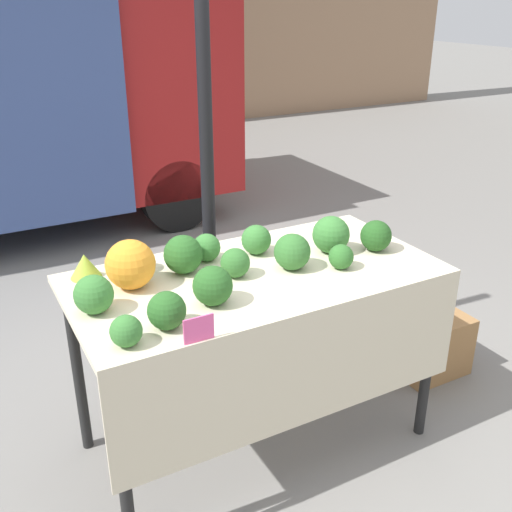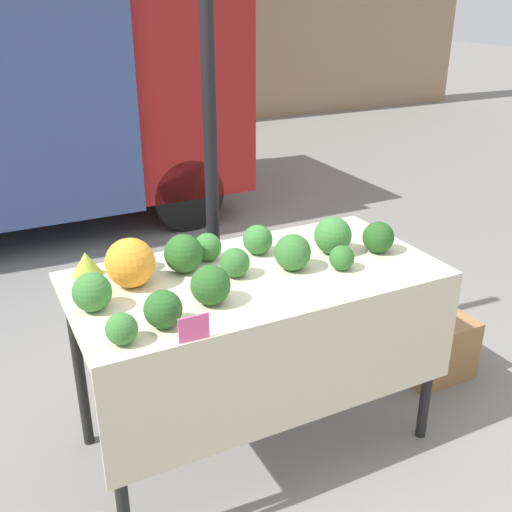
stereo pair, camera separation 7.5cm
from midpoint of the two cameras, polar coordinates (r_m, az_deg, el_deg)
The scene contains 20 objects.
ground_plane at distance 3.11m, azimuth -0.72°, elevation -16.97°, with size 40.00×40.00×0.00m, color gray.
tent_pole at distance 3.09m, azimuth -5.40°, elevation 8.94°, with size 0.07×0.07×2.49m.
market_table at distance 2.61m, azimuth -0.12°, elevation -4.72°, with size 1.61×0.82×0.91m.
orange_cauliflower at distance 2.50m, azimuth -12.72°, elevation -0.79°, with size 0.21×0.21×0.21m.
romanesco_head at distance 2.66m, azimuth -16.75°, elevation -0.91°, with size 0.13×0.13×0.11m.
broccoli_head_0 at distance 2.33m, azimuth -5.07°, elevation -2.85°, with size 0.16×0.16×0.16m.
broccoli_head_1 at distance 2.71m, azimuth -5.53°, elevation 0.80°, with size 0.13×0.13×0.13m.
broccoli_head_2 at distance 2.19m, azimuth -9.48°, elevation -5.16°, with size 0.14×0.14×0.14m.
broccoli_head_3 at distance 2.62m, azimuth 2.65°, elevation 0.40°, with size 0.16×0.16×0.16m.
broccoli_head_4 at distance 2.65m, azimuth 7.30°, elevation -0.07°, with size 0.11×0.11×0.11m.
broccoli_head_5 at distance 2.77m, azimuth -0.75°, elevation 1.56°, with size 0.14×0.14×0.14m.
broccoli_head_6 at distance 2.60m, azimuth -7.78°, elevation 0.15°, with size 0.17×0.17×0.17m.
broccoli_head_7 at distance 2.85m, azimuth 10.61°, elevation 1.90°, with size 0.15×0.15×0.15m.
broccoli_head_8 at distance 2.80m, azimuth 6.39°, elevation 2.04°, with size 0.17×0.17×0.17m.
broccoli_head_9 at distance 2.12m, azimuth -13.27°, elevation -6.98°, with size 0.11×0.11×0.11m.
broccoli_head_10 at distance 2.55m, azimuth -2.84°, elevation -0.66°, with size 0.13×0.13×0.13m.
broccoli_head_11 at distance 2.66m, azimuth -12.44°, elevation -0.22°, with size 0.12×0.12×0.12m.
broccoli_head_12 at distance 2.35m, azimuth -16.09°, elevation -3.55°, with size 0.15×0.15×0.15m.
price_sign at distance 2.10m, azimuth -6.50°, elevation -6.94°, with size 0.11×0.01×0.10m.
produce_crate at distance 3.62m, azimuth 15.67°, elevation -8.07°, with size 0.39×0.31×0.35m.
Camera 1 is at (-1.13, -2.07, 2.03)m, focal length 42.00 mm.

